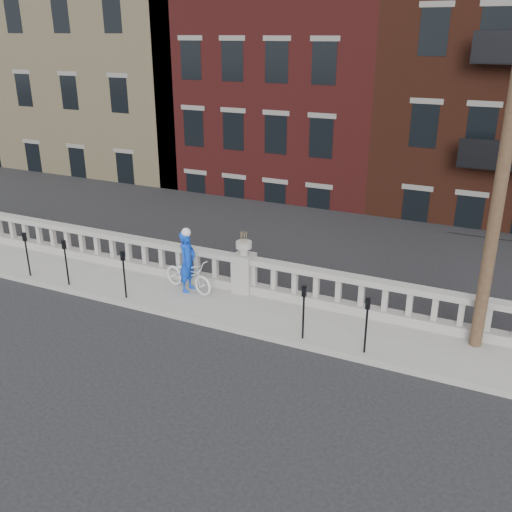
# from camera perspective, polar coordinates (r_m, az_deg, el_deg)

# --- Properties ---
(ground) EXTENTS (120.00, 120.00, 0.00)m
(ground) POSITION_cam_1_polar(r_m,az_deg,el_deg) (13.19, -9.01, -10.58)
(ground) COLOR black
(ground) RESTS_ON ground
(sidewalk) EXTENTS (32.00, 2.20, 0.15)m
(sidewalk) POSITION_cam_1_polar(r_m,az_deg,el_deg) (15.38, -2.77, -5.08)
(sidewalk) COLOR gray
(sidewalk) RESTS_ON ground
(balustrade) EXTENTS (28.00, 0.34, 1.03)m
(balustrade) POSITION_cam_1_polar(r_m,az_deg,el_deg) (15.90, -1.20, -1.88)
(balustrade) COLOR gray
(balustrade) RESTS_ON sidewalk
(planter_pedestal) EXTENTS (0.55, 0.55, 1.76)m
(planter_pedestal) POSITION_cam_1_polar(r_m,az_deg,el_deg) (15.83, -1.21, -1.25)
(planter_pedestal) COLOR gray
(planter_pedestal) RESTS_ON sidewalk
(lower_level) EXTENTS (80.00, 44.00, 20.80)m
(lower_level) POSITION_cam_1_polar(r_m,az_deg,el_deg) (32.97, 15.13, 13.24)
(lower_level) COLOR #605E59
(lower_level) RESTS_ON ground
(utility_pole) EXTENTS (1.60, 0.28, 10.00)m
(utility_pole) POSITION_cam_1_polar(r_m,az_deg,el_deg) (12.81, 24.10, 12.01)
(utility_pole) COLOR #422D1E
(utility_pole) RESTS_ON sidewalk
(parking_meter_a) EXTENTS (0.10, 0.09, 1.36)m
(parking_meter_a) POSITION_cam_1_polar(r_m,az_deg,el_deg) (18.07, -21.98, 0.63)
(parking_meter_a) COLOR black
(parking_meter_a) RESTS_ON sidewalk
(parking_meter_b) EXTENTS (0.10, 0.09, 1.36)m
(parking_meter_b) POSITION_cam_1_polar(r_m,az_deg,el_deg) (17.03, -18.51, -0.12)
(parking_meter_b) COLOR black
(parking_meter_b) RESTS_ON sidewalk
(parking_meter_c) EXTENTS (0.10, 0.09, 1.36)m
(parking_meter_c) POSITION_cam_1_polar(r_m,az_deg,el_deg) (15.75, -13.09, -1.30)
(parking_meter_c) COLOR black
(parking_meter_c) RESTS_ON sidewalk
(parking_meter_d) EXTENTS (0.10, 0.09, 1.36)m
(parking_meter_d) POSITION_cam_1_polar(r_m,az_deg,el_deg) (13.36, 4.79, -5.03)
(parking_meter_d) COLOR black
(parking_meter_d) RESTS_ON sidewalk
(parking_meter_e) EXTENTS (0.10, 0.09, 1.36)m
(parking_meter_e) POSITION_cam_1_polar(r_m,az_deg,el_deg) (12.98, 11.01, -6.22)
(parking_meter_e) COLOR black
(parking_meter_e) RESTS_ON sidewalk
(bicycle) EXTENTS (1.81, 0.98, 0.90)m
(bicycle) POSITION_cam_1_polar(r_m,az_deg,el_deg) (16.09, -6.79, -1.90)
(bicycle) COLOR white
(bicycle) RESTS_ON sidewalk
(cyclist) EXTENTS (0.45, 0.65, 1.74)m
(cyclist) POSITION_cam_1_polar(r_m,az_deg,el_deg) (15.91, -6.87, -0.55)
(cyclist) COLOR #0D3CC4
(cyclist) RESTS_ON sidewalk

